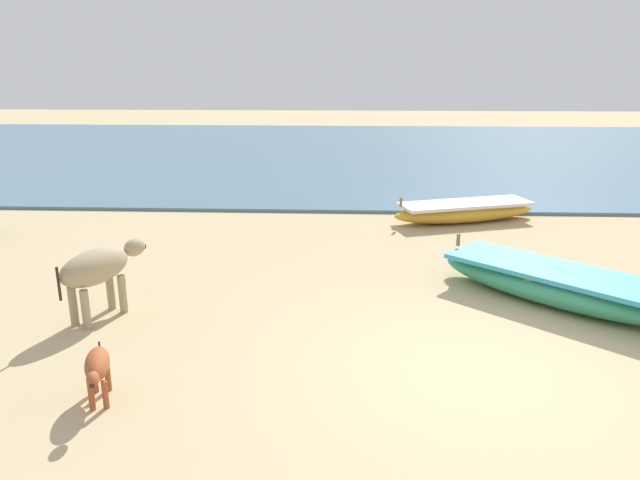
{
  "coord_description": "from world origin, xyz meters",
  "views": [
    {
      "loc": [
        -1.52,
        -6.08,
        3.37
      ],
      "look_at": [
        -1.96,
        3.23,
        0.6
      ],
      "focal_mm": 33.18,
      "sensor_mm": 36.0,
      "label": 1
    }
  ],
  "objects_px": {
    "calf_near_rust": "(97,367)",
    "fishing_boat_0": "(559,285)",
    "fishing_boat_1": "(465,211)",
    "cow_adult_dun": "(98,269)"
  },
  "relations": [
    {
      "from": "cow_adult_dun",
      "to": "calf_near_rust",
      "type": "bearing_deg",
      "value": -132.49
    },
    {
      "from": "fishing_boat_0",
      "to": "cow_adult_dun",
      "type": "xyz_separation_m",
      "value": [
        -6.48,
        -0.81,
        0.43
      ]
    },
    {
      "from": "fishing_boat_0",
      "to": "fishing_boat_1",
      "type": "xyz_separation_m",
      "value": [
        -0.48,
        4.7,
        -0.04
      ]
    },
    {
      "from": "fishing_boat_1",
      "to": "cow_adult_dun",
      "type": "xyz_separation_m",
      "value": [
        -6.0,
        -5.51,
        0.47
      ]
    },
    {
      "from": "calf_near_rust",
      "to": "fishing_boat_0",
      "type": "bearing_deg",
      "value": 99.68
    },
    {
      "from": "fishing_boat_1",
      "to": "fishing_boat_0",
      "type": "bearing_deg",
      "value": 77.77
    },
    {
      "from": "fishing_boat_1",
      "to": "cow_adult_dun",
      "type": "distance_m",
      "value": 8.16
    },
    {
      "from": "cow_adult_dun",
      "to": "calf_near_rust",
      "type": "height_order",
      "value": "cow_adult_dun"
    },
    {
      "from": "fishing_boat_0",
      "to": "calf_near_rust",
      "type": "distance_m",
      "value": 6.36
    },
    {
      "from": "fishing_boat_0",
      "to": "cow_adult_dun",
      "type": "relative_size",
      "value": 2.4
    }
  ]
}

